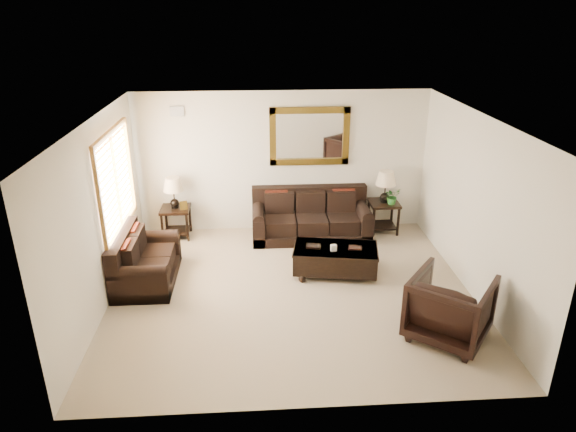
{
  "coord_description": "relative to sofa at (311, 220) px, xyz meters",
  "views": [
    {
      "loc": [
        -0.52,
        -6.91,
        4.14
      ],
      "look_at": [
        -0.02,
        0.6,
        1.02
      ],
      "focal_mm": 32.0,
      "sensor_mm": 36.0,
      "label": 1
    }
  ],
  "objects": [
    {
      "name": "end_table_left",
      "position": [
        -2.56,
        0.13,
        0.45
      ],
      "size": [
        0.54,
        0.54,
        1.19
      ],
      "color": "black",
      "rests_on": "room"
    },
    {
      "name": "loveseat",
      "position": [
        -2.86,
        -1.57,
        -0.02
      ],
      "size": [
        0.89,
        1.49,
        0.84
      ],
      "rotation": [
        0.0,
        0.0,
        1.57
      ],
      "color": "black",
      "rests_on": "room"
    },
    {
      "name": "end_table_right",
      "position": [
        1.44,
        0.12,
        0.47
      ],
      "size": [
        0.56,
        0.56,
        1.23
      ],
      "color": "black",
      "rests_on": "room"
    },
    {
      "name": "window",
      "position": [
        -3.21,
        -1.16,
        1.22
      ],
      "size": [
        0.07,
        1.96,
        1.66
      ],
      "color": "white",
      "rests_on": "room"
    },
    {
      "name": "potted_plant",
      "position": [
        1.56,
        0.02,
        0.41
      ],
      "size": [
        0.39,
        0.41,
        0.25
      ],
      "primitive_type": "imported",
      "rotation": [
        0.0,
        0.0,
        0.4
      ],
      "color": "#235B1F",
      "rests_on": "end_table_right"
    },
    {
      "name": "coffee_table",
      "position": [
        0.25,
        -1.52,
        -0.04
      ],
      "size": [
        1.47,
        0.96,
        0.58
      ],
      "rotation": [
        0.0,
        0.0,
        -0.17
      ],
      "color": "black",
      "rests_on": "room"
    },
    {
      "name": "room",
      "position": [
        -0.51,
        -2.06,
        1.02
      ],
      "size": [
        5.51,
        5.01,
        2.71
      ],
      "color": "gray",
      "rests_on": "ground"
    },
    {
      "name": "armchair",
      "position": [
        1.48,
        -3.36,
        0.17
      ],
      "size": [
        1.31,
        1.3,
        0.99
      ],
      "primitive_type": "imported",
      "rotation": [
        0.0,
        0.0,
        2.48
      ],
      "color": "black",
      "rests_on": "floor"
    },
    {
      "name": "air_vent",
      "position": [
        -2.41,
        0.42,
        2.02
      ],
      "size": [
        0.25,
        0.02,
        0.18
      ],
      "primitive_type": "cube",
      "color": "#999999",
      "rests_on": "room"
    },
    {
      "name": "mirror",
      "position": [
        0.0,
        0.4,
        1.52
      ],
      "size": [
        1.5,
        0.06,
        1.1
      ],
      "color": "#46310E",
      "rests_on": "room"
    },
    {
      "name": "sofa",
      "position": [
        0.0,
        0.0,
        0.0
      ],
      "size": [
        2.21,
        0.96,
        0.91
      ],
      "color": "black",
      "rests_on": "room"
    }
  ]
}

